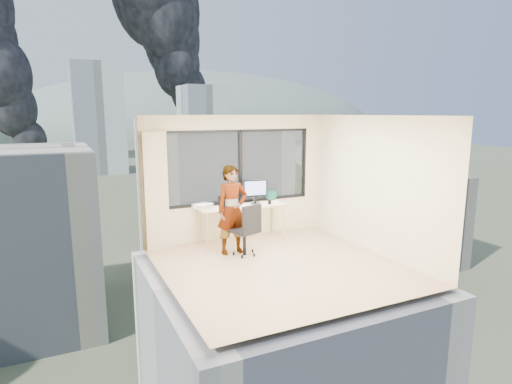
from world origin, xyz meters
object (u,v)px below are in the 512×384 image
person (232,210)px  laptop (229,202)px  chair (244,229)px  monitor (255,191)px  game_console (203,206)px  handbag (271,195)px  desk (242,223)px

person → laptop: bearing=72.4°
chair → monitor: monitor is taller
game_console → handbag: 1.60m
person → monitor: size_ratio=3.26×
handbag → chair: bearing=-140.7°
chair → handbag: size_ratio=3.49×
desk → game_console: 0.92m
desk → monitor: size_ratio=3.48×
chair → laptop: 0.86m
desk → laptop: laptop is taller
person → game_console: 0.88m
monitor → game_console: 1.16m
person → monitor: bearing=39.0°
game_console → laptop: size_ratio=0.94×
chair → person: 0.43m
person → laptop: 0.59m
desk → chair: size_ratio=1.78×
person → desk: bearing=50.5°
chair → handbag: bearing=26.4°
monitor → handbag: (0.47, 0.17, -0.15)m
game_console → laptop: bearing=-49.3°
desk → handbag: (0.80, 0.25, 0.49)m
chair → game_console: bearing=96.6°
desk → monitor: bearing=13.4°
person → game_console: bearing=108.6°
chair → person: bearing=108.3°
handbag → monitor: bearing=-165.2°
desk → handbag: handbag is taller
handbag → desk: bearing=-167.7°
laptop → handbag: bearing=2.2°
chair → game_console: 1.17m
chair → monitor: (0.67, 0.93, 0.50)m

